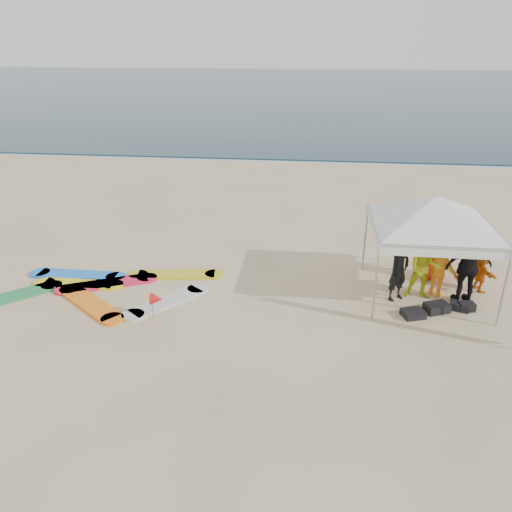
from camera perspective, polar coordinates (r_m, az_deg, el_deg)
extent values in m
plane|color=beige|center=(10.34, -4.59, -11.78)|extent=(120.00, 120.00, 0.00)
cube|color=#0C2633|center=(68.53, 5.32, 18.60)|extent=(160.00, 84.00, 0.08)
cube|color=silver|center=(27.17, 2.71, 10.92)|extent=(160.00, 1.20, 0.01)
imported|color=black|center=(12.66, 16.01, -1.57)|extent=(0.68, 0.66, 1.57)
imported|color=yellow|center=(12.91, 18.65, -1.29)|extent=(0.82, 0.66, 1.62)
imported|color=orange|center=(13.20, 20.29, -1.10)|extent=(1.16, 1.08, 1.57)
imported|color=black|center=(13.00, 23.13, -1.11)|extent=(1.18, 0.65, 1.92)
imported|color=red|center=(14.04, 19.80, 1.17)|extent=(1.10, 1.01, 1.89)
imported|color=#CA6911|center=(13.95, 24.37, -1.68)|extent=(0.52, 1.00, 1.03)
cylinder|color=#A5A5A8|center=(14.10, 12.37, 2.06)|extent=(0.05, 0.05, 1.85)
cylinder|color=#A5A5A8|center=(14.66, 23.21, 1.48)|extent=(0.05, 0.05, 1.85)
cylinder|color=#A5A5A8|center=(11.57, 13.52, -2.98)|extent=(0.05, 0.05, 1.85)
cylinder|color=#A5A5A8|center=(12.25, 26.51, -3.41)|extent=(0.05, 0.05, 1.85)
cube|color=white|center=(11.52, 20.76, 0.36)|extent=(2.88, 0.02, 0.24)
cube|color=white|center=(14.05, 18.30, 4.82)|extent=(2.88, 0.02, 0.24)
cube|color=white|center=(12.53, 13.22, 3.16)|extent=(0.02, 2.88, 0.24)
cube|color=white|center=(13.16, 25.30, 2.45)|extent=(0.02, 2.88, 0.24)
pyramid|color=white|center=(12.51, 19.94, 6.49)|extent=(3.93, 3.93, 0.74)
cylinder|color=#A5A5A8|center=(11.81, -11.75, -5.66)|extent=(0.02, 0.02, 0.60)
cone|color=red|center=(11.68, -11.26, -4.86)|extent=(0.28, 0.28, 0.28)
cube|color=black|center=(12.65, 19.94, -5.57)|extent=(0.66, 0.55, 0.22)
cube|color=black|center=(12.96, 22.22, -5.32)|extent=(0.53, 0.44, 0.18)
cube|color=black|center=(12.28, 17.53, -6.29)|extent=(0.60, 0.54, 0.16)
cube|color=black|center=(12.98, 22.93, -5.35)|extent=(0.40, 0.32, 0.20)
cube|color=gold|center=(13.84, -9.09, -2.11)|extent=(2.15, 0.81, 0.07)
cube|color=#248544|center=(13.98, -25.50, -4.03)|extent=(1.56, 1.53, 0.07)
cube|color=yellow|center=(13.96, -19.61, -3.05)|extent=(1.88, 0.62, 0.07)
cube|color=orange|center=(12.88, -18.43, -5.18)|extent=(1.97, 1.71, 0.07)
cube|color=silver|center=(12.51, -10.15, -5.15)|extent=(1.63, 1.82, 0.07)
cube|color=#1C78F0|center=(14.49, -19.71, -2.06)|extent=(2.18, 0.55, 0.07)
cube|color=#E81B42|center=(13.74, -16.67, -3.07)|extent=(2.13, 1.40, 0.07)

